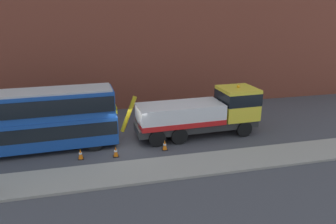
{
  "coord_description": "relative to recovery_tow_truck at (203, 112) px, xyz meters",
  "views": [
    {
      "loc": [
        -2.15,
        -20.57,
        9.01
      ],
      "look_at": [
        3.0,
        0.4,
        2.0
      ],
      "focal_mm": 34.19,
      "sensor_mm": 36.0,
      "label": 1
    }
  ],
  "objects": [
    {
      "name": "double_decker_bus",
      "position": [
        -11.83,
        -0.02,
        0.47
      ],
      "size": [
        11.12,
        2.98,
        4.06
      ],
      "rotation": [
        0.0,
        0.0,
        0.04
      ],
      "color": "#19479E",
      "rests_on": "ground_plane"
    },
    {
      "name": "ground_plane",
      "position": [
        -5.66,
        -0.42,
        -1.76
      ],
      "size": [
        120.0,
        120.0,
        0.0
      ],
      "primitive_type": "plane",
      "color": "#424247"
    },
    {
      "name": "building_facade",
      "position": [
        -5.66,
        8.47,
        6.31
      ],
      "size": [
        60.0,
        1.5,
        16.0
      ],
      "color": "brown",
      "rests_on": "ground_plane"
    },
    {
      "name": "near_kerb",
      "position": [
        -5.66,
        -4.62,
        -1.68
      ],
      "size": [
        60.0,
        2.8,
        0.15
      ],
      "primitive_type": "cube",
      "color": "gray",
      "rests_on": "ground_plane"
    },
    {
      "name": "traffic_cone_midway",
      "position": [
        -6.62,
        -2.2,
        -1.42
      ],
      "size": [
        0.36,
        0.36,
        0.72
      ],
      "color": "orange",
      "rests_on": "ground_plane"
    },
    {
      "name": "traffic_cone_near_bus",
      "position": [
        -8.79,
        -2.03,
        -1.42
      ],
      "size": [
        0.36,
        0.36,
        0.72
      ],
      "color": "orange",
      "rests_on": "ground_plane"
    },
    {
      "name": "traffic_cone_near_truck",
      "position": [
        -3.36,
        -1.96,
        -1.42
      ],
      "size": [
        0.36,
        0.36,
        0.72
      ],
      "color": "orange",
      "rests_on": "ground_plane"
    },
    {
      "name": "recovery_tow_truck",
      "position": [
        0.0,
        0.0,
        0.0
      ],
      "size": [
        10.19,
        2.99,
        3.67
      ],
      "rotation": [
        0.0,
        0.0,
        0.04
      ],
      "color": "#2D2D2D",
      "rests_on": "ground_plane"
    }
  ]
}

